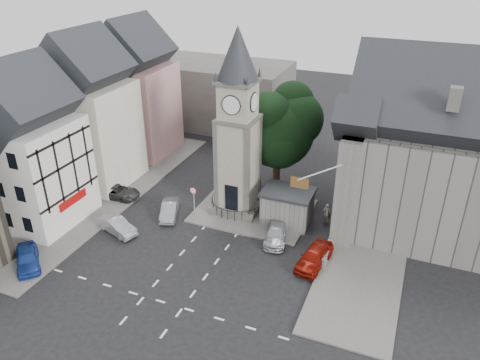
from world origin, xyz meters
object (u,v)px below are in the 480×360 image
at_px(car_west_blue, 27,258).
at_px(car_east_red, 314,257).
at_px(clock_tower, 238,125).
at_px(pedestrian, 327,213).
at_px(stone_shelter, 287,206).

distance_m(car_west_blue, car_east_red, 21.62).
bearing_deg(car_west_blue, clock_tower, 3.39).
bearing_deg(clock_tower, car_west_blue, -129.67).
height_order(clock_tower, car_west_blue, clock_tower).
relative_size(clock_tower, pedestrian, 9.16).
distance_m(stone_shelter, pedestrian, 3.52).
height_order(car_west_blue, car_east_red, car_east_red).
bearing_deg(stone_shelter, pedestrian, 22.16).
relative_size(car_west_blue, car_east_red, 0.93).
xyz_separation_m(stone_shelter, pedestrian, (3.20, 1.30, -0.66)).
height_order(stone_shelter, car_east_red, stone_shelter).
bearing_deg(car_east_red, car_west_blue, -147.91).
bearing_deg(pedestrian, car_west_blue, 29.46).
xyz_separation_m(clock_tower, stone_shelter, (4.80, -0.49, -6.57)).
bearing_deg(clock_tower, car_east_red, -33.23).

